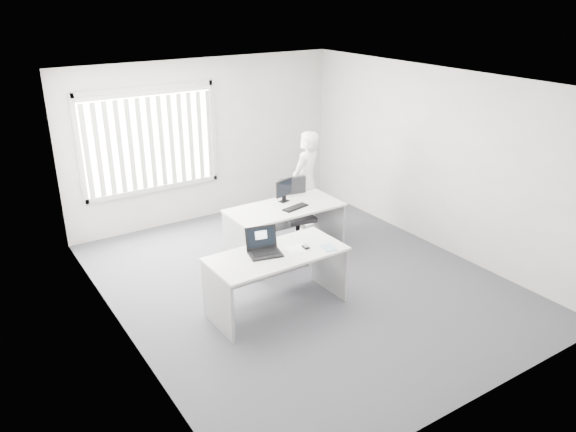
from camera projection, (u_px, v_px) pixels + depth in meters
ground at (301, 281)px, 7.98m from camera, size 6.00×6.00×0.00m
wall_back at (205, 140)px, 9.78m from camera, size 5.00×0.02×2.80m
wall_front at (488, 280)px, 5.13m from camera, size 5.00×0.02×2.80m
wall_left at (116, 229)px, 6.19m from camera, size 0.02×6.00×2.80m
wall_right at (435, 159)px, 8.71m from camera, size 0.02×6.00×2.80m
ceiling at (304, 81)px, 6.92m from camera, size 5.00×6.00×0.02m
window at (150, 140)px, 9.19m from camera, size 2.32×0.06×1.76m
blinds at (152, 143)px, 9.15m from camera, size 2.20×0.10×1.50m
desk_near at (277, 269)px, 7.10m from camera, size 1.76×0.85×0.80m
desk_far at (285, 220)px, 8.56m from camera, size 1.76×0.83×0.80m
office_chair at (296, 224)px, 9.04m from camera, size 0.70×0.70×1.08m
person at (306, 182)px, 9.32m from camera, size 0.75×0.64×1.74m
laptop at (265, 243)px, 6.91m from camera, size 0.47×0.44×0.31m
paper_sheet at (298, 248)px, 7.14m from camera, size 0.33×0.26×0.00m
mouse at (306, 246)px, 7.14m from camera, size 0.07×0.11×0.04m
booklet at (329, 247)px, 7.15m from camera, size 0.20×0.25×0.01m
keyboard at (295, 207)px, 8.42m from camera, size 0.45×0.23×0.02m
monitor at (284, 191)px, 8.62m from camera, size 0.37×0.20×0.35m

